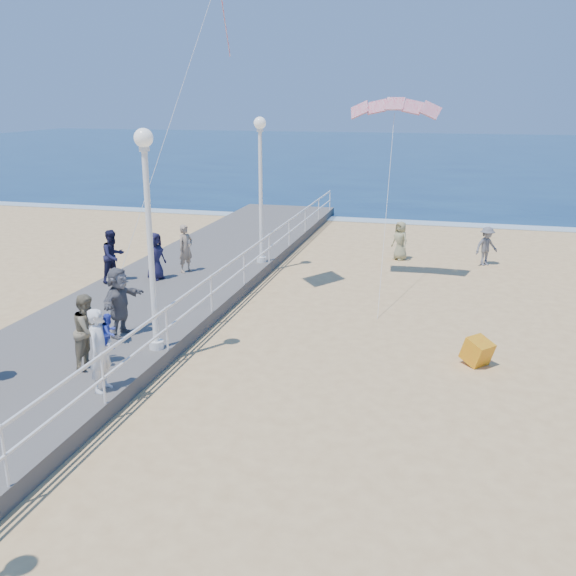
% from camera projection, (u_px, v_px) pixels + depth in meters
% --- Properties ---
extents(ground, '(160.00, 160.00, 0.00)m').
position_uv_depth(ground, '(371.00, 386.00, 14.73)').
color(ground, '#DFB674').
rests_on(ground, ground).
extents(ocean, '(160.00, 90.00, 0.05)m').
position_uv_depth(ocean, '(444.00, 154.00, 75.02)').
color(ocean, '#0D2B50').
rests_on(ocean, ground).
extents(surf_line, '(160.00, 1.20, 0.04)m').
position_uv_depth(surf_line, '(422.00, 223.00, 33.73)').
color(surf_line, white).
rests_on(surf_line, ground).
extents(boardwalk, '(5.00, 44.00, 0.40)m').
position_uv_depth(boardwalk, '(80.00, 348.00, 16.47)').
color(boardwalk, '#66625C').
rests_on(boardwalk, ground).
extents(railing, '(0.05, 42.00, 0.55)m').
position_uv_depth(railing, '(166.00, 317.00, 15.58)').
color(railing, white).
rests_on(railing, boardwalk).
extents(lamp_post_mid, '(0.44, 0.44, 5.32)m').
position_uv_depth(lamp_post_mid, '(149.00, 218.00, 14.97)').
color(lamp_post_mid, white).
rests_on(lamp_post_mid, boardwalk).
extents(lamp_post_far, '(0.44, 0.44, 5.32)m').
position_uv_depth(lamp_post_far, '(260.00, 175.00, 23.32)').
color(lamp_post_far, white).
rests_on(lamp_post_far, boardwalk).
extents(woman_holding_toddler, '(0.46, 0.68, 1.82)m').
position_uv_depth(woman_holding_toddler, '(100.00, 350.00, 13.38)').
color(woman_holding_toddler, silver).
rests_on(woman_holding_toddler, boardwalk).
extents(toddler_held, '(0.33, 0.41, 0.83)m').
position_uv_depth(toddler_held, '(109.00, 332.00, 13.39)').
color(toddler_held, blue).
rests_on(toddler_held, boardwalk).
extents(spectator_1, '(0.71, 0.88, 1.73)m').
position_uv_depth(spectator_1, '(88.00, 331.00, 14.63)').
color(spectator_1, '#7D7156').
rests_on(spectator_1, boardwalk).
extents(spectator_4, '(0.73, 0.91, 1.62)m').
position_uv_depth(spectator_4, '(155.00, 256.00, 21.72)').
color(spectator_4, '#1B1937').
rests_on(spectator_4, boardwalk).
extents(spectator_5, '(0.65, 1.73, 1.83)m').
position_uv_depth(spectator_5, '(119.00, 302.00, 16.52)').
color(spectator_5, '#5F5E63').
rests_on(spectator_5, boardwalk).
extents(spectator_6, '(0.62, 0.73, 1.70)m').
position_uv_depth(spectator_6, '(186.00, 249.00, 22.63)').
color(spectator_6, gray).
rests_on(spectator_6, boardwalk).
extents(spectator_7, '(0.94, 1.05, 1.78)m').
position_uv_depth(spectator_7, '(113.00, 256.00, 21.40)').
color(spectator_7, '#181835').
rests_on(spectator_7, boardwalk).
extents(beach_walker_a, '(1.14, 1.05, 1.54)m').
position_uv_depth(beach_walker_a, '(486.00, 246.00, 25.15)').
color(beach_walker_a, slate).
rests_on(beach_walker_a, ground).
extents(beach_walker_c, '(0.92, 0.88, 1.58)m').
position_uv_depth(beach_walker_c, '(400.00, 241.00, 26.01)').
color(beach_walker_c, '#939065').
rests_on(beach_walker_c, ground).
extents(box_kite, '(0.90, 0.88, 0.74)m').
position_uv_depth(box_kite, '(477.00, 354.00, 15.83)').
color(box_kite, '#D5540C').
rests_on(box_kite, ground).
extents(kite_parafoil, '(3.04, 0.94, 0.65)m').
position_uv_depth(kite_parafoil, '(395.00, 104.00, 21.22)').
color(kite_parafoil, red).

